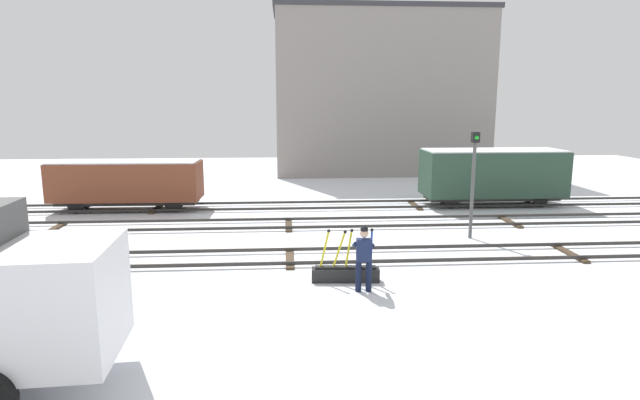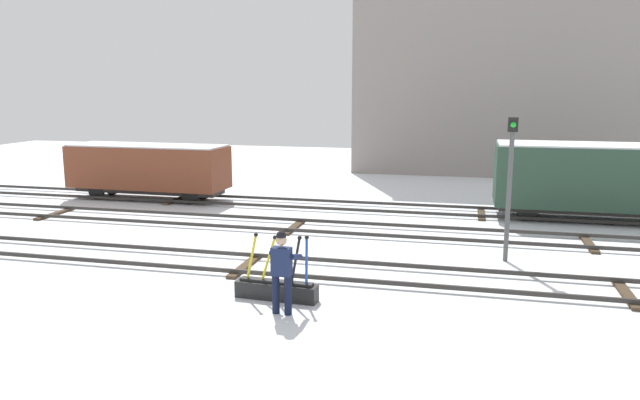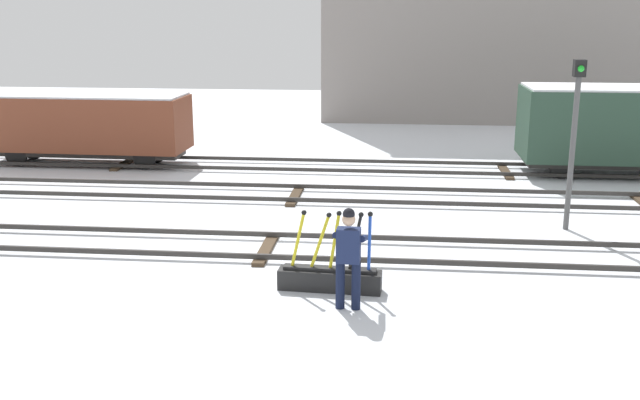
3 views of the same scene
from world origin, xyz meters
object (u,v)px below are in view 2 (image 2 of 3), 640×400
(signal_post, at_px, (510,174))
(freight_car_back_track, at_px, (593,177))
(switch_lever_frame, at_px, (277,288))
(rail_worker, at_px, (282,267))
(freight_car_mid_siding, at_px, (148,168))

(signal_post, xyz_separation_m, freight_car_back_track, (3.04, 5.74, -0.81))
(switch_lever_frame, relative_size, freight_car_back_track, 0.29)
(rail_worker, height_order, signal_post, signal_post)
(rail_worker, bearing_deg, signal_post, 50.83)
(switch_lever_frame, distance_m, freight_car_mid_siding, 13.12)
(signal_post, relative_size, freight_car_back_track, 0.59)
(rail_worker, bearing_deg, freight_car_mid_siding, 133.35)
(signal_post, xyz_separation_m, freight_car_mid_siding, (-13.44, 5.74, -1.01))
(signal_post, bearing_deg, freight_car_back_track, 62.11)
(switch_lever_frame, height_order, freight_car_mid_siding, freight_car_mid_siding)
(rail_worker, xyz_separation_m, signal_post, (4.54, 4.92, 1.33))
(rail_worker, distance_m, freight_car_back_track, 13.09)
(rail_worker, bearing_deg, switch_lever_frame, 119.15)
(signal_post, height_order, freight_car_back_track, signal_post)
(rail_worker, distance_m, freight_car_mid_siding, 13.89)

